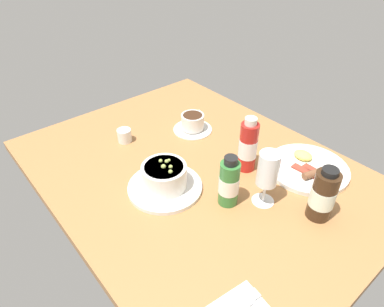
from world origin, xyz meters
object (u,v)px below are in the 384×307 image
at_px(wine_glass, 268,172).
at_px(breakfast_plate, 307,168).
at_px(creamer_jug, 125,135).
at_px(sauce_bottle_brown, 323,195).
at_px(porridge_bowl, 165,179).
at_px(sauce_bottle_green, 229,183).
at_px(sauce_bottle_red, 248,146).
at_px(coffee_cup, 193,123).

bearing_deg(wine_glass, breakfast_plate, 90.46).
distance_m(creamer_jug, sauce_bottle_brown, 0.67).
relative_size(creamer_jug, wine_glass, 0.35).
xyz_separation_m(sauce_bottle_brown, breakfast_plate, (-0.13, 0.14, -0.06)).
relative_size(porridge_bowl, wine_glass, 1.32).
bearing_deg(wine_glass, sauce_bottle_green, -129.27).
bearing_deg(wine_glass, sauce_bottle_red, 150.91).
distance_m(porridge_bowl, wine_glass, 0.29).
xyz_separation_m(coffee_cup, sauce_bottle_red, (0.28, -0.02, 0.05)).
relative_size(wine_glass, sauce_bottle_red, 0.91).
relative_size(creamer_jug, sauce_bottle_brown, 0.37).
relative_size(coffee_cup, wine_glass, 0.87).
bearing_deg(porridge_bowl, wine_glass, 39.10).
distance_m(coffee_cup, wine_glass, 0.43).
xyz_separation_m(sauce_bottle_red, sauce_bottle_green, (0.07, -0.15, -0.01)).
xyz_separation_m(sauce_bottle_brown, sauce_bottle_red, (-0.26, 0.01, 0.01)).
distance_m(coffee_cup, breakfast_plate, 0.43).
height_order(sauce_bottle_brown, sauce_bottle_red, sauce_bottle_red).
height_order(coffee_cup, sauce_bottle_brown, sauce_bottle_brown).
relative_size(porridge_bowl, sauce_bottle_green, 1.40).
height_order(coffee_cup, wine_glass, wine_glass).
bearing_deg(coffee_cup, sauce_bottle_red, -3.73).
distance_m(coffee_cup, sauce_bottle_red, 0.28).
bearing_deg(sauce_bottle_green, porridge_bowl, -147.09).
relative_size(sauce_bottle_brown, sauce_bottle_red, 0.87).
bearing_deg(breakfast_plate, creamer_jug, -145.39).
bearing_deg(coffee_cup, breakfast_plate, 16.43).
relative_size(wine_glass, breakfast_plate, 0.65).
height_order(creamer_jug, wine_glass, wine_glass).
distance_m(coffee_cup, sauce_bottle_brown, 0.54).
height_order(coffee_cup, breakfast_plate, coffee_cup).
distance_m(porridge_bowl, creamer_jug, 0.29).
bearing_deg(wine_glass, creamer_jug, -164.99).
xyz_separation_m(coffee_cup, breakfast_plate, (0.41, 0.12, -0.02)).
height_order(creamer_jug, breakfast_plate, creamer_jug).
bearing_deg(sauce_bottle_brown, breakfast_plate, 132.03).
distance_m(porridge_bowl, breakfast_plate, 0.45).
bearing_deg(sauce_bottle_green, wine_glass, 50.73).
xyz_separation_m(porridge_bowl, sauce_bottle_green, (0.16, 0.10, 0.03)).
xyz_separation_m(wine_glass, sauce_bottle_red, (-0.13, 0.07, -0.02)).
distance_m(creamer_jug, sauce_bottle_red, 0.43).
bearing_deg(breakfast_plate, sauce_bottle_red, -133.42).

